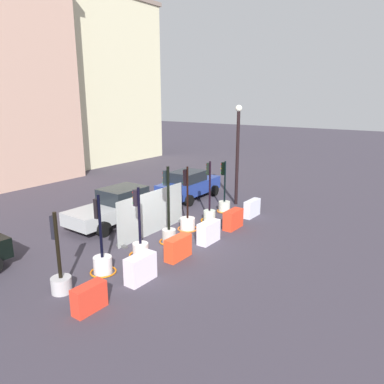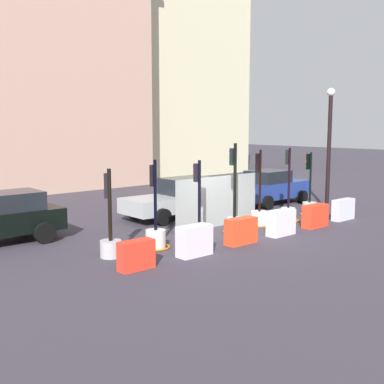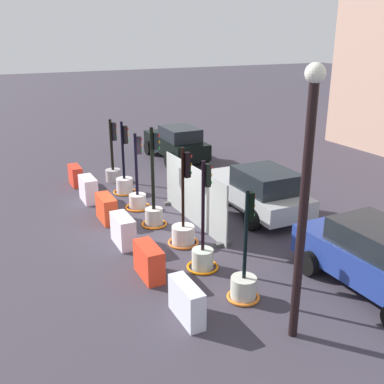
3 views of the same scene
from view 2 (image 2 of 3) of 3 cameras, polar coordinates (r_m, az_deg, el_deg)
name	(u,v)px [view 2 (image 2 of 3)]	position (r m, az deg, el deg)	size (l,w,h in m)	color
ground_plane	(234,233)	(17.46, 4.89, -4.83)	(120.00, 120.00, 0.00)	#3A343F
traffic_light_0	(110,239)	(14.43, -9.50, -5.42)	(0.62, 0.62, 2.59)	#ABA7AA
traffic_light_1	(155,233)	(15.31, -4.28, -4.84)	(0.90, 0.90, 2.77)	silver
traffic_light_2	(199,227)	(16.34, 0.84, -4.11)	(0.90, 0.90, 2.67)	silver
traffic_light_3	(234,216)	(17.42, 4.96, -2.84)	(0.82, 0.82, 3.19)	#B2ABA4
traffic_light_4	(259,214)	(18.83, 7.85, -2.56)	(0.92, 0.92, 2.90)	silver
traffic_light_5	(288,209)	(19.91, 11.14, -2.01)	(0.85, 0.85, 2.93)	beige
traffic_light_6	(309,205)	(21.38, 13.53, -1.47)	(0.78, 0.78, 2.68)	beige
construction_barrier_0	(136,255)	(13.15, -6.52, -7.32)	(1.00, 0.41, 0.79)	red
construction_barrier_1	(194,241)	(14.39, 0.28, -5.69)	(1.09, 0.48, 0.91)	silver
construction_barrier_2	(241,231)	(15.88, 5.74, -4.55)	(1.14, 0.45, 0.85)	#E64220
construction_barrier_3	(281,223)	(17.29, 10.34, -3.55)	(1.11, 0.46, 0.89)	silver
construction_barrier_4	(315,216)	(18.93, 14.18, -2.72)	(1.12, 0.47, 0.86)	red
construction_barrier_5	(343,210)	(20.68, 17.23, -1.96)	(1.16, 0.38, 0.85)	silver
car_blue_estate	(270,187)	(23.99, 9.04, 0.55)	(4.36, 2.15, 1.64)	navy
car_silver_hatchback	(179,198)	(20.30, -1.47, -0.71)	(4.61, 2.30, 1.62)	#A9ACAE
building_main_facade	(17,73)	(32.25, -19.77, 12.89)	(14.07, 9.58, 13.78)	tan
building_corner_block	(169,81)	(38.44, -2.71, 12.81)	(12.22, 6.26, 14.26)	beige
street_lamp_post	(329,140)	(22.56, 15.72, 5.83)	(0.36, 0.36, 5.42)	black
site_fence_panel	(218,202)	(18.48, 3.08, -1.23)	(4.19, 0.50, 1.90)	#9CA3A1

